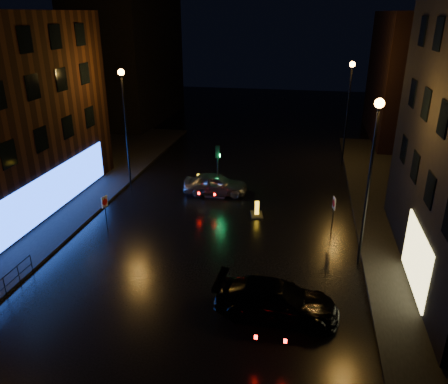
{
  "coord_description": "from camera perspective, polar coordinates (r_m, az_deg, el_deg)",
  "views": [
    {
      "loc": [
        4.78,
        -14.21,
        11.84
      ],
      "look_at": [
        0.55,
        7.35,
        2.8
      ],
      "focal_mm": 35.0,
      "sensor_mm": 36.0,
      "label": 1
    }
  ],
  "objects": [
    {
      "name": "ground",
      "position": [
        19.1,
        -6.11,
        -16.09
      ],
      "size": [
        120.0,
        120.0,
        0.0
      ],
      "primitive_type": "plane",
      "color": "black",
      "rests_on": "ground"
    },
    {
      "name": "pavement_left",
      "position": [
        31.37,
        -26.83,
        -2.21
      ],
      "size": [
        12.0,
        44.0,
        0.15
      ],
      "primitive_type": "cube",
      "color": "black",
      "rests_on": "ground"
    },
    {
      "name": "bollard_near",
      "position": [
        27.55,
        4.3,
        -2.67
      ],
      "size": [
        0.94,
        1.22,
        0.96
      ],
      "rotation": [
        0.0,
        0.0,
        0.21
      ],
      "color": "black",
      "rests_on": "ground"
    },
    {
      "name": "street_lamp_rfar",
      "position": [
        36.87,
        15.98,
        11.73
      ],
      "size": [
        0.44,
        0.44,
        8.37
      ],
      "color": "black",
      "rests_on": "ground"
    },
    {
      "name": "building_far_right",
      "position": [
        47.68,
        24.1,
        13.47
      ],
      "size": [
        8.0,
        14.0,
        12.0
      ],
      "primitive_type": "cube",
      "color": "black",
      "rests_on": "ground"
    },
    {
      "name": "dark_sedan",
      "position": [
        18.85,
        6.88,
        -13.84
      ],
      "size": [
        5.3,
        2.39,
        1.51
      ],
      "primitive_type": "imported",
      "rotation": [
        0.0,
        0.0,
        1.52
      ],
      "color": "black",
      "rests_on": "ground"
    },
    {
      "name": "silver_hatchback",
      "position": [
        30.52,
        -1.13,
        1.06
      ],
      "size": [
        4.56,
        2.17,
        1.5
      ],
      "primitive_type": "imported",
      "rotation": [
        0.0,
        0.0,
        1.66
      ],
      "color": "#989B9F",
      "rests_on": "ground"
    },
    {
      "name": "building_far_left",
      "position": [
        53.63,
        -12.26,
        16.71
      ],
      "size": [
        8.0,
        16.0,
        14.0
      ],
      "primitive_type": "cube",
      "color": "black",
      "rests_on": "ground"
    },
    {
      "name": "bollard_far",
      "position": [
        32.07,
        -3.25,
        1.07
      ],
      "size": [
        0.88,
        1.19,
        0.96
      ],
      "rotation": [
        0.0,
        0.0,
        -0.14
      ],
      "color": "black",
      "rests_on": "ground"
    },
    {
      "name": "road_sign_right",
      "position": [
        25.66,
        14.15,
        -1.82
      ],
      "size": [
        0.15,
        0.52,
        2.16
      ],
      "rotation": [
        0.0,
        0.0,
        3.34
      ],
      "color": "black",
      "rests_on": "ground"
    },
    {
      "name": "street_lamp_lfar",
      "position": [
        31.52,
        -12.88,
        10.33
      ],
      "size": [
        0.44,
        0.44,
        8.37
      ],
      "color": "black",
      "rests_on": "ground"
    },
    {
      "name": "road_sign_left",
      "position": [
        26.31,
        -15.3,
        -1.59
      ],
      "size": [
        0.18,
        0.48,
        2.01
      ],
      "rotation": [
        0.0,
        0.0,
        -0.28
      ],
      "color": "black",
      "rests_on": "ground"
    },
    {
      "name": "traffic_signal",
      "position": [
        30.98,
        -0.8,
        0.9
      ],
      "size": [
        1.4,
        2.4,
        3.45
      ],
      "color": "black",
      "rests_on": "ground"
    },
    {
      "name": "street_lamp_rnear",
      "position": [
        21.37,
        18.76,
        4.08
      ],
      "size": [
        0.44,
        0.44,
        8.37
      ],
      "color": "black",
      "rests_on": "ground"
    }
  ]
}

